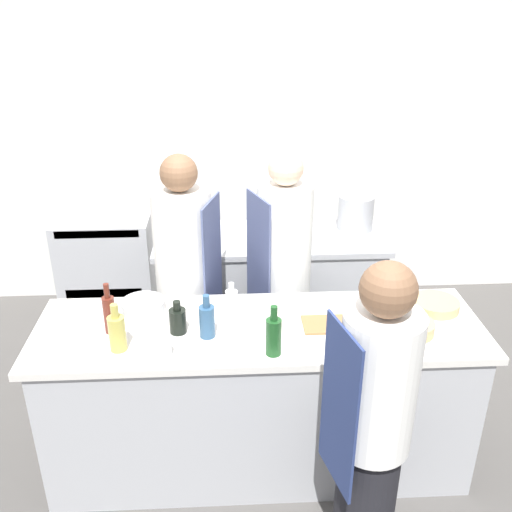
{
  "coord_description": "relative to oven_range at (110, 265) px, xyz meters",
  "views": [
    {
      "loc": [
        -0.16,
        -2.58,
        2.56
      ],
      "look_at": [
        0.0,
        0.35,
        1.18
      ],
      "focal_mm": 40.0,
      "sensor_mm": 36.0,
      "label": 1
    }
  ],
  "objects": [
    {
      "name": "cup",
      "position": [
        0.66,
        -1.98,
        0.51
      ],
      "size": [
        0.07,
        0.07,
        0.09
      ],
      "color": "white",
      "rests_on": "prep_counter"
    },
    {
      "name": "ground_plane",
      "position": [
        1.14,
        -1.75,
        -0.46
      ],
      "size": [
        16.0,
        16.0,
        0.0
      ],
      "primitive_type": "plane",
      "color": "#4C4947"
    },
    {
      "name": "wall_back",
      "position": [
        1.14,
        0.38,
        0.94
      ],
      "size": [
        8.0,
        0.06,
        2.8
      ],
      "color": "silver",
      "rests_on": "ground_plane"
    },
    {
      "name": "bottle_water",
      "position": [
        0.37,
        -1.75,
        0.58
      ],
      "size": [
        0.06,
        0.06,
        0.28
      ],
      "color": "#5B2319",
      "rests_on": "prep_counter"
    },
    {
      "name": "cutting_board",
      "position": [
        1.58,
        -1.76,
        0.47
      ],
      "size": [
        0.42,
        0.18,
        0.01
      ],
      "color": "olive",
      "rests_on": "prep_counter"
    },
    {
      "name": "chef_at_stove",
      "position": [
        0.72,
        -1.15,
        0.4
      ],
      "size": [
        0.41,
        0.39,
        1.71
      ],
      "rotation": [
        0.0,
        0.0,
        -1.85
      ],
      "color": "black",
      "rests_on": "ground_plane"
    },
    {
      "name": "bottle_wine",
      "position": [
        1.2,
        -2.0,
        0.57
      ],
      "size": [
        0.08,
        0.08,
        0.27
      ],
      "color": "#19471E",
      "rests_on": "prep_counter"
    },
    {
      "name": "prep_counter",
      "position": [
        1.14,
        -1.75,
        0.0
      ],
      "size": [
        2.39,
        0.72,
        0.93
      ],
      "color": "#A8AAAF",
      "rests_on": "ground_plane"
    },
    {
      "name": "bowl_mixing_large",
      "position": [
        2.14,
        -1.61,
        0.49
      ],
      "size": [
        0.26,
        0.26,
        0.05
      ],
      "color": "tan",
      "rests_on": "prep_counter"
    },
    {
      "name": "bottle_olive_oil",
      "position": [
        0.87,
        -1.82,
        0.56
      ],
      "size": [
        0.08,
        0.08,
        0.24
      ],
      "color": "#2D5175",
      "rests_on": "prep_counter"
    },
    {
      "name": "stockpot",
      "position": [
        1.94,
        -0.42,
        0.59
      ],
      "size": [
        0.26,
        0.26,
        0.26
      ],
      "color": "#A8AAAF",
      "rests_on": "pass_counter"
    },
    {
      "name": "pass_counter",
      "position": [
        1.29,
        -0.53,
        0.0
      ],
      "size": [
        1.66,
        0.68,
        0.93
      ],
      "color": "#A8AAAF",
      "rests_on": "ground_plane"
    },
    {
      "name": "chef_at_prep_near",
      "position": [
        1.59,
        -2.44,
        0.36
      ],
      "size": [
        0.37,
        0.36,
        1.63
      ],
      "rotation": [
        0.0,
        0.0,
        1.82
      ],
      "color": "black",
      "rests_on": "ground_plane"
    },
    {
      "name": "oven_range",
      "position": [
        0.0,
        0.0,
        0.0
      ],
      "size": [
        0.74,
        0.66,
        0.92
      ],
      "color": "#A8AAAF",
      "rests_on": "ground_plane"
    },
    {
      "name": "bottle_vinegar",
      "position": [
        0.72,
        -1.78,
        0.54
      ],
      "size": [
        0.09,
        0.09,
        0.18
      ],
      "color": "black",
      "rests_on": "prep_counter"
    },
    {
      "name": "chef_at_pass_far",
      "position": [
        1.33,
        -1.08,
        0.39
      ],
      "size": [
        0.4,
        0.39,
        1.7
      ],
      "rotation": [
        0.0,
        0.0,
        1.94
      ],
      "color": "black",
      "rests_on": "ground_plane"
    },
    {
      "name": "bottle_cooking_oil",
      "position": [
        1.0,
        -1.59,
        0.54
      ],
      "size": [
        0.07,
        0.07,
        0.18
      ],
      "color": "silver",
      "rests_on": "prep_counter"
    },
    {
      "name": "bowl_ceramic_blue",
      "position": [
        1.94,
        -1.85,
        0.5
      ],
      "size": [
        0.22,
        0.22,
        0.07
      ],
      "color": "tan",
      "rests_on": "prep_counter"
    },
    {
      "name": "bowl_prep_small",
      "position": [
        0.51,
        -1.55,
        0.5
      ],
      "size": [
        0.24,
        0.24,
        0.06
      ],
      "color": "#B7BABC",
      "rests_on": "prep_counter"
    },
    {
      "name": "bottle_sauce",
      "position": [
        0.43,
        -1.92,
        0.57
      ],
      "size": [
        0.08,
        0.08,
        0.26
      ],
      "color": "#B2A84C",
      "rests_on": "prep_counter"
    }
  ]
}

